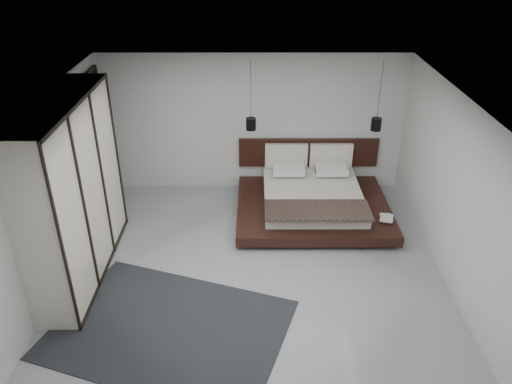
{
  "coord_description": "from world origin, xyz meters",
  "views": [
    {
      "loc": [
        0.04,
        -6.4,
        4.94
      ],
      "look_at": [
        0.05,
        1.2,
        0.82
      ],
      "focal_mm": 35.0,
      "sensor_mm": 36.0,
      "label": 1
    }
  ],
  "objects_px": {
    "bed": "(312,199)",
    "wardrobe": "(72,192)",
    "pendant_right": "(376,124)",
    "lattice_screen": "(99,139)",
    "rug": "(169,329)",
    "pendant_left": "(251,124)"
  },
  "relations": [
    {
      "from": "lattice_screen",
      "to": "bed",
      "type": "bearing_deg",
      "value": -7.62
    },
    {
      "from": "lattice_screen",
      "to": "bed",
      "type": "xyz_separation_m",
      "value": [
        4.07,
        -0.54,
        -1.01
      ]
    },
    {
      "from": "bed",
      "to": "pendant_left",
      "type": "distance_m",
      "value": 1.84
    },
    {
      "from": "pendant_right",
      "to": "wardrobe",
      "type": "distance_m",
      "value": 5.47
    },
    {
      "from": "lattice_screen",
      "to": "pendant_right",
      "type": "xyz_separation_m",
      "value": [
        5.24,
        -0.09,
        0.33
      ]
    },
    {
      "from": "bed",
      "to": "pendant_right",
      "type": "distance_m",
      "value": 1.83
    },
    {
      "from": "wardrobe",
      "to": "rug",
      "type": "xyz_separation_m",
      "value": [
        1.55,
        -1.38,
        -1.4
      ]
    },
    {
      "from": "bed",
      "to": "wardrobe",
      "type": "bearing_deg",
      "value": -154.99
    },
    {
      "from": "pendant_right",
      "to": "rug",
      "type": "relative_size",
      "value": 0.42
    },
    {
      "from": "lattice_screen",
      "to": "wardrobe",
      "type": "bearing_deg",
      "value": -83.83
    },
    {
      "from": "lattice_screen",
      "to": "pendant_right",
      "type": "distance_m",
      "value": 5.25
    },
    {
      "from": "lattice_screen",
      "to": "bed",
      "type": "relative_size",
      "value": 0.92
    },
    {
      "from": "lattice_screen",
      "to": "rug",
      "type": "xyz_separation_m",
      "value": [
        1.8,
        -3.71,
        -1.29
      ]
    },
    {
      "from": "wardrobe",
      "to": "pendant_right",
      "type": "bearing_deg",
      "value": 24.15
    },
    {
      "from": "lattice_screen",
      "to": "pendant_right",
      "type": "height_order",
      "value": "pendant_right"
    },
    {
      "from": "pendant_right",
      "to": "rug",
      "type": "bearing_deg",
      "value": -133.61
    },
    {
      "from": "rug",
      "to": "wardrobe",
      "type": "bearing_deg",
      "value": 138.27
    },
    {
      "from": "pendant_right",
      "to": "rug",
      "type": "xyz_separation_m",
      "value": [
        -3.44,
        -3.61,
        -1.62
      ]
    },
    {
      "from": "bed",
      "to": "rug",
      "type": "relative_size",
      "value": 0.91
    },
    {
      "from": "pendant_right",
      "to": "wardrobe",
      "type": "xyz_separation_m",
      "value": [
        -4.99,
        -2.24,
        -0.23
      ]
    },
    {
      "from": "pendant_right",
      "to": "wardrobe",
      "type": "bearing_deg",
      "value": -155.85
    },
    {
      "from": "bed",
      "to": "pendant_right",
      "type": "height_order",
      "value": "pendant_right"
    }
  ]
}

